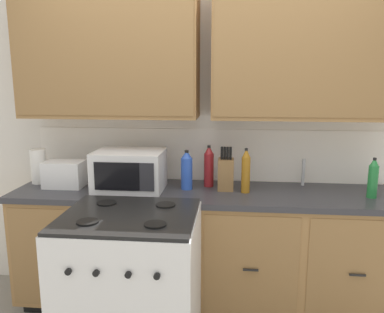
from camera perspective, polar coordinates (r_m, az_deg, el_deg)
The scene contains 12 objects.
wall_unit at distance 2.88m, azimuth 2.07°, elevation 10.74°, with size 3.85×0.40×2.58m.
counter_run at distance 2.94m, azimuth 1.63°, elevation -13.19°, with size 2.68×0.64×0.90m.
stove_range at distance 2.44m, azimuth -8.76°, elevation -18.64°, with size 0.76×0.68×0.95m.
microwave at distance 2.82m, azimuth -9.04°, elevation -2.00°, with size 0.48×0.37×0.28m.
toaster at distance 3.01m, azimuth -18.03°, elevation -2.44°, with size 0.28×0.18×0.19m.
knife_block at distance 2.80m, azimuth 4.92°, elevation -2.50°, with size 0.11×0.14×0.31m.
sink_faucet at distance 3.01m, azimuth 15.83°, elevation -2.21°, with size 0.02×0.02×0.20m, color #B2B5BA.
paper_towel_roll at distance 3.18m, azimuth -21.33°, elevation -1.31°, with size 0.12×0.12×0.26m, color white.
bottle_blue at distance 2.80m, azimuth -0.78°, elevation -2.00°, with size 0.08×0.08×0.28m.
bottle_red at distance 2.87m, azimuth 2.46°, elevation -1.45°, with size 0.07×0.07×0.30m.
bottle_green at distance 2.86m, azimuth 24.77°, elevation -2.89°, with size 0.06×0.06×0.27m.
bottle_amber at distance 2.73m, azimuth 7.81°, elevation -2.11°, with size 0.06×0.06×0.31m.
Camera 1 is at (0.19, -2.37, 1.68)m, focal length 36.77 mm.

